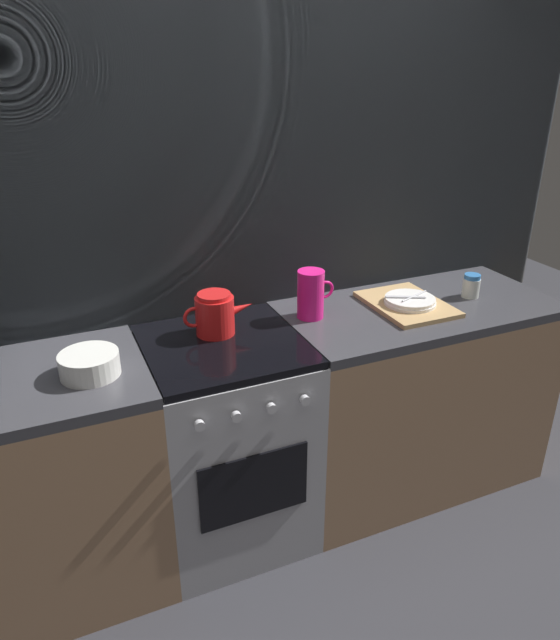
% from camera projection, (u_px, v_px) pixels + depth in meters
% --- Properties ---
extents(ground_plane, '(8.00, 8.00, 0.00)m').
position_uv_depth(ground_plane, '(231.00, 525.00, 2.56)').
color(ground_plane, '#2D2D33').
extents(back_wall, '(3.60, 0.05, 2.40)m').
position_uv_depth(back_wall, '(194.00, 243.00, 2.34)').
color(back_wall, gray).
rests_on(back_wall, ground_plane).
extents(stove_unit, '(0.60, 0.63, 0.90)m').
position_uv_depth(stove_unit, '(227.00, 441.00, 2.38)').
color(stove_unit, '#9E9EA3').
rests_on(stove_unit, ground_plane).
extents(counter_right, '(1.20, 0.60, 0.90)m').
position_uv_depth(counter_right, '(411.00, 394.00, 2.71)').
color(counter_right, '#997251').
rests_on(counter_right, ground_plane).
extents(kettle, '(0.28, 0.15, 0.17)m').
position_uv_depth(kettle, '(216.00, 314.00, 2.23)').
color(kettle, red).
rests_on(kettle, stove_unit).
extents(mixing_bowl, '(0.20, 0.20, 0.08)m').
position_uv_depth(mixing_bowl, '(90.00, 364.00, 1.95)').
color(mixing_bowl, silver).
rests_on(mixing_bowl, counter_left).
extents(pitcher, '(0.16, 0.11, 0.20)m').
position_uv_depth(pitcher, '(311.00, 294.00, 2.37)').
color(pitcher, '#E5197A').
rests_on(pitcher, counter_right).
extents(dish_pile, '(0.30, 0.40, 0.06)m').
position_uv_depth(dish_pile, '(408.00, 303.00, 2.49)').
color(dish_pile, tan).
rests_on(dish_pile, counter_right).
extents(spice_jar, '(0.08, 0.08, 0.10)m').
position_uv_depth(spice_jar, '(471.00, 286.00, 2.59)').
color(spice_jar, silver).
rests_on(spice_jar, counter_right).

